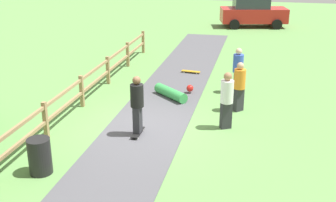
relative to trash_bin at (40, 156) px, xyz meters
The scene contains 11 objects.
ground_plane 3.64m from the trash_bin, 60.14° to the left, with size 60.00×60.00×0.00m, color #60934C.
asphalt_path 3.64m from the trash_bin, 60.14° to the left, with size 2.40×28.00×0.02m, color #515156.
wooden_fence 3.24m from the trash_bin, 104.32° to the left, with size 0.12×18.12×1.10m.
trash_bin is the anchor object (origin of this frame).
skater_riding 3.16m from the trash_bin, 56.94° to the left, with size 0.39×0.80×1.77m.
skater_fallen 6.26m from the trash_bin, 71.27° to the left, with size 1.41×1.44×0.36m.
skateboard_loose 9.33m from the trash_bin, 76.66° to the left, with size 0.82×0.29×0.08m.
bystander_blue 8.23m from the trash_bin, 58.96° to the left, with size 0.45×0.45×1.69m.
bystander_white 5.56m from the trash_bin, 41.60° to the left, with size 0.52×0.52×1.75m.
bystander_orange 6.82m from the trash_bin, 49.64° to the left, with size 0.54×0.54×1.66m.
parked_car_red 20.84m from the trash_bin, 78.11° to the left, with size 4.47×2.69×1.92m.
Camera 1 is at (3.24, -11.53, 5.34)m, focal length 46.19 mm.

